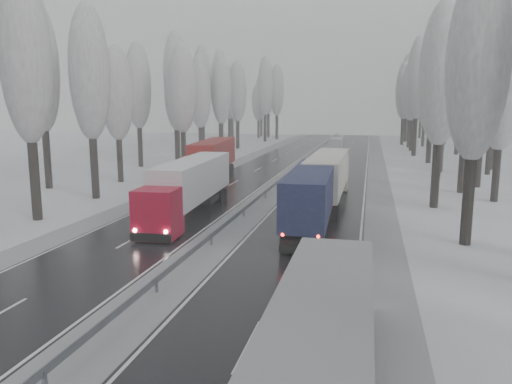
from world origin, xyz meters
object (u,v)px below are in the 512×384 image
at_px(truck_blue_box, 313,192).
at_px(truck_red_red, 211,158).
at_px(truck_grey_tarp, 323,350).
at_px(truck_red_white, 189,184).
at_px(box_truck_distant, 337,145).
at_px(truck_cream_box, 329,174).

xyz_separation_m(truck_blue_box, truck_red_red, (-13.67, 19.37, 0.12)).
distance_m(truck_grey_tarp, truck_red_white, 26.34).
distance_m(box_truck_distant, truck_red_white, 56.79).
distance_m(truck_blue_box, truck_red_white, 9.60).
height_order(truck_grey_tarp, box_truck_distant, truck_grey_tarp).
distance_m(truck_blue_box, truck_cream_box, 9.05).
height_order(truck_cream_box, truck_red_red, truck_red_red).
bearing_deg(truck_blue_box, truck_red_white, 171.22).
bearing_deg(truck_grey_tarp, truck_blue_box, 96.77).
bearing_deg(truck_cream_box, truck_red_white, -141.27).
relative_size(truck_blue_box, box_truck_distant, 2.36).
bearing_deg(truck_red_white, truck_grey_tarp, -65.53).
height_order(truck_grey_tarp, truck_red_white, truck_red_white).
height_order(truck_grey_tarp, truck_blue_box, truck_blue_box).
relative_size(truck_blue_box, truck_red_red, 0.95).
distance_m(truck_blue_box, truck_red_red, 23.71).
height_order(truck_cream_box, box_truck_distant, truck_cream_box).
xyz_separation_m(truck_blue_box, box_truck_distant, (-2.21, 57.54, -1.13)).
xyz_separation_m(truck_cream_box, truck_red_red, (-13.99, 10.33, 0.06)).
relative_size(truck_blue_box, truck_cream_box, 0.98).
xyz_separation_m(truck_cream_box, box_truck_distant, (-2.53, 48.50, -1.20)).
bearing_deg(box_truck_distant, truck_grey_tarp, -85.71).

